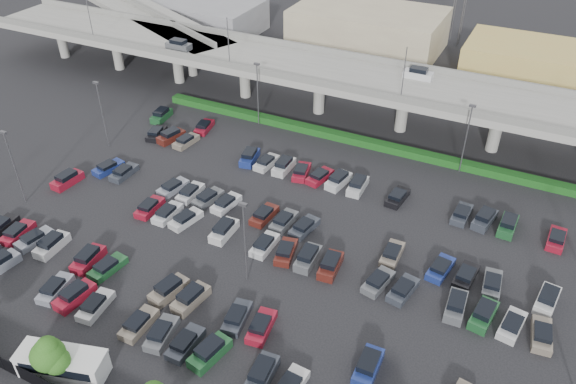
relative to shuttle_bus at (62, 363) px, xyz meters
The scene contains 8 objects.
ground 27.28m from the shuttle_bus, 71.02° to the left, with size 280.00×280.00×0.00m, color black.
overpass 58.66m from the shuttle_bus, 81.52° to the left, with size 150.00×13.00×15.80m.
on_ramp 81.45m from the shuttle_bus, 122.14° to the left, with size 50.93×30.13×8.80m.
hedge 51.54m from the shuttle_bus, 80.10° to the left, with size 66.00×1.60×1.10m, color #134114.
shuttle_bus is the anchor object (origin of this frame).
parked_cars 23.93m from the shuttle_bus, 71.51° to the left, with size 62.89×41.68×1.67m.
light_poles 28.58m from the shuttle_bus, 80.32° to the left, with size 66.90×48.38×10.30m.
distant_buildings 90.15m from the shuttle_bus, 76.37° to the left, with size 138.00×24.00×9.00m.
Camera 1 is at (23.56, -45.92, 42.72)m, focal length 35.00 mm.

